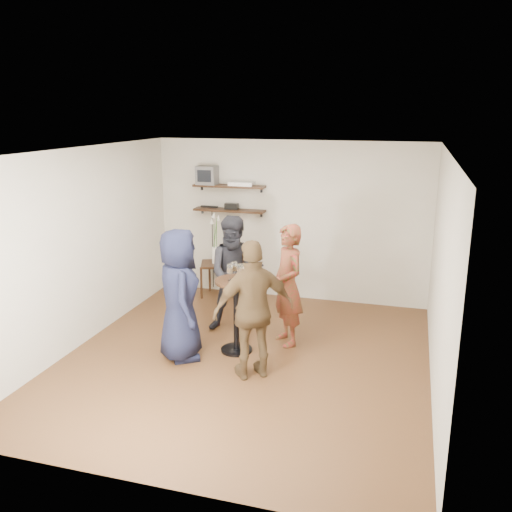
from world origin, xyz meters
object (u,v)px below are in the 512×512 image
Objects in this scene: crt_monitor at (208,175)px; dvd_deck at (242,184)px; person_navy at (179,295)px; person_brown at (254,310)px; radio at (231,206)px; side_table at (216,268)px; person_plaid at (288,285)px; person_dark at (236,274)px; drinks_table at (236,306)px.

crt_monitor reaches higher than dvd_deck.
person_brown is at bearing -133.09° from person_navy.
crt_monitor is at bearing 180.00° from radio.
radio is 1.07m from side_table.
person_plaid is 0.99× the size of person_brown.
person_dark is at bearing -56.79° from crt_monitor.
dvd_deck is 0.42m from radio.
person_plaid reaches higher than drinks_table.
crt_monitor is 0.80× the size of dvd_deck.
radio is at bearing 109.87° from drinks_table.
crt_monitor is at bearing -94.50° from person_brown.
person_brown is (1.01, -2.75, -1.07)m from dvd_deck.
person_plaid is 1.04m from person_brown.
side_table is 0.37× the size of person_navy.
person_brown is at bearing -55.32° from drinks_table.
dvd_deck is at bearing 105.44° from drinks_table.
person_navy is (0.57, -2.53, -1.18)m from crt_monitor.
dvd_deck is 0.24× the size of person_navy.
person_plaid is (1.36, -1.73, -0.70)m from radio.
radio is 0.13× the size of person_navy.
person_brown reaches higher than person_plaid.
person_plaid is 1.44m from person_navy.
dvd_deck is 3.12m from person_brown.
radio is at bearing 180.00° from dvd_deck.
side_table is 2.95m from person_brown.
person_plaid is at bearing -51.83° from radio.
person_brown is (-0.17, -1.03, 0.01)m from person_plaid.
crt_monitor is 2.83m from drinks_table.
person_navy is (-0.02, -2.53, -1.06)m from dvd_deck.
dvd_deck reaches higher than person_navy.
person_dark is at bearing 108.19° from drinks_table.
person_navy reaches higher than drinks_table.
person_brown is (1.19, -2.75, -0.69)m from radio.
drinks_table is at bearing -74.56° from dvd_deck.
person_navy is (-1.20, -0.80, 0.02)m from person_plaid.
person_navy is 1.01× the size of person_brown.
drinks_table is 0.60× the size of person_plaid.
person_dark is (0.78, -1.28, 0.34)m from side_table.
drinks_table is (0.78, -2.16, -0.89)m from radio.
radio is 0.13× the size of person_brown.
dvd_deck reaches higher than person_brown.
person_brown is at bearing -81.76° from person_dark.
drinks_table is 0.75m from person_navy.
person_dark is at bearing -69.36° from radio.
crt_monitor is 0.19× the size of person_dark.
side_table is 2.22m from drinks_table.
crt_monitor is 0.20× the size of person_plaid.
side_table is 0.37× the size of person_plaid.
crt_monitor is 2.75m from person_plaid.
drinks_table is 0.59× the size of person_dark.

